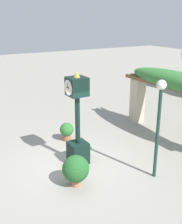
% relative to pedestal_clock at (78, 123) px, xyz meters
% --- Properties ---
extents(ground_plane, '(60.00, 60.00, 0.00)m').
position_rel_pedestal_clock_xyz_m(ground_plane, '(0.17, -0.20, -1.40)').
color(ground_plane, gray).
extents(pedestal_clock, '(0.59, 0.63, 3.10)m').
position_rel_pedestal_clock_xyz_m(pedestal_clock, '(0.00, 0.00, 0.00)').
color(pedestal_clock, black).
rests_on(pedestal_clock, ground).
extents(pergola, '(5.62, 1.10, 2.71)m').
position_rel_pedestal_clock_xyz_m(pergola, '(0.17, 4.20, 0.68)').
color(pergola, '#BCB299').
rests_on(pergola, ground).
extents(potted_plant_near_left, '(0.54, 0.54, 0.73)m').
position_rel_pedestal_clock_xyz_m(potted_plant_near_left, '(-1.80, 0.45, -0.99)').
color(potted_plant_near_left, '#9E563D').
rests_on(potted_plant_near_left, ground).
extents(potted_plant_near_right, '(0.78, 0.78, 0.93)m').
position_rel_pedestal_clock_xyz_m(potted_plant_near_right, '(1.17, -0.70, -0.88)').
color(potted_plant_near_right, '#B26B4C').
rests_on(potted_plant_near_right, ground).
extents(lamp_post, '(0.28, 0.28, 3.02)m').
position_rel_pedestal_clock_xyz_m(lamp_post, '(1.95, 1.61, 0.65)').
color(lamp_post, '#19382D').
rests_on(lamp_post, ground).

